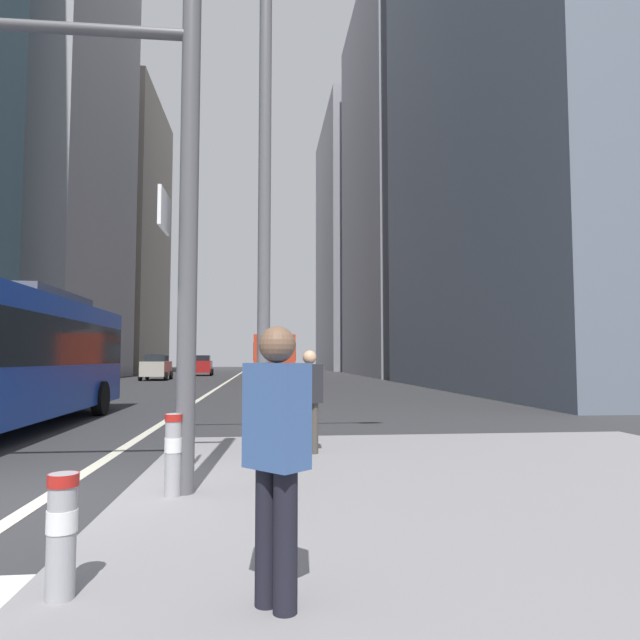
# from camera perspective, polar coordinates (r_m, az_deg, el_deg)

# --- Properties ---
(ground_plane) EXTENTS (160.00, 160.00, 0.00)m
(ground_plane) POSITION_cam_1_polar(r_m,az_deg,el_deg) (27.19, -11.32, -7.40)
(ground_plane) COLOR #303033
(median_island) EXTENTS (9.00, 10.00, 0.15)m
(median_island) POSITION_cam_1_polar(r_m,az_deg,el_deg) (6.87, 20.35, -17.23)
(median_island) COLOR gray
(median_island) RESTS_ON ground
(lane_centre_line) EXTENTS (0.20, 80.00, 0.01)m
(lane_centre_line) POSITION_cam_1_polar(r_m,az_deg,el_deg) (37.14, -9.82, -6.46)
(lane_centre_line) COLOR beige
(lane_centre_line) RESTS_ON ground
(office_tower_left_mid) EXTENTS (12.10, 18.91, 40.84)m
(office_tower_left_mid) POSITION_cam_1_polar(r_m,az_deg,el_deg) (52.67, -27.32, 17.35)
(office_tower_left_mid) COLOR #9E9EA3
(office_tower_left_mid) RESTS_ON ground
(office_tower_left_far) EXTENTS (11.45, 18.13, 32.97)m
(office_tower_left_far) POSITION_cam_1_polar(r_m,az_deg,el_deg) (72.00, -20.81, 8.19)
(office_tower_left_far) COLOR gray
(office_tower_left_far) RESTS_ON ground
(office_tower_right_mid) EXTENTS (10.48, 21.84, 38.60)m
(office_tower_right_mid) POSITION_cam_1_polar(r_m,az_deg,el_deg) (58.42, 9.05, 13.67)
(office_tower_right_mid) COLOR gray
(office_tower_right_mid) RESTS_ON ground
(office_tower_right_far) EXTENTS (11.77, 23.67, 36.64)m
(office_tower_right_far) POSITION_cam_1_polar(r_m,az_deg,el_deg) (82.65, 4.44, 7.69)
(office_tower_right_far) COLOR gray
(office_tower_right_far) RESTS_ON ground
(city_bus_blue_oncoming) EXTENTS (2.84, 11.82, 3.40)m
(city_bus_blue_oncoming) POSITION_cam_1_polar(r_m,az_deg,el_deg) (14.45, -29.96, -2.80)
(city_bus_blue_oncoming) COLOR #14389E
(city_bus_blue_oncoming) RESTS_ON ground
(city_bus_red_receding) EXTENTS (2.92, 10.63, 3.40)m
(city_bus_red_receding) POSITION_cam_1_polar(r_m,az_deg,el_deg) (38.42, -4.62, -3.69)
(city_bus_red_receding) COLOR red
(city_bus_red_receding) RESTS_ON ground
(car_oncoming_mid) EXTENTS (2.14, 4.27, 1.94)m
(car_oncoming_mid) POSITION_cam_1_polar(r_m,az_deg,el_deg) (44.30, -16.48, -4.67)
(car_oncoming_mid) COLOR #B2A899
(car_oncoming_mid) RESTS_ON ground
(car_receding_near) EXTENTS (2.10, 4.52, 1.94)m
(car_receding_near) POSITION_cam_1_polar(r_m,az_deg,el_deg) (48.60, -4.43, -4.74)
(car_receding_near) COLOR #232838
(car_receding_near) RESTS_ON ground
(car_receding_far) EXTENTS (2.09, 4.31, 1.94)m
(car_receding_far) POSITION_cam_1_polar(r_m,az_deg,el_deg) (52.40, -5.76, -4.67)
(car_receding_far) COLOR gold
(car_receding_far) RESTS_ON ground
(car_oncoming_far) EXTENTS (2.19, 4.08, 1.94)m
(car_oncoming_far) POSITION_cam_1_polar(r_m,az_deg,el_deg) (54.67, -12.03, -4.57)
(car_oncoming_far) COLOR maroon
(car_oncoming_far) RESTS_ON ground
(street_lamp_post) EXTENTS (5.50, 0.32, 8.00)m
(street_lamp_post) POSITION_cam_1_polar(r_m,az_deg,el_deg) (9.43, -5.68, 18.53)
(street_lamp_post) COLOR #56565B
(street_lamp_post) RESTS_ON median_island
(bollard_left) EXTENTS (0.20, 0.20, 0.79)m
(bollard_left) POSITION_cam_1_polar(r_m,az_deg,el_deg) (4.15, -25.03, -18.84)
(bollard_left) COLOR #99999E
(bollard_left) RESTS_ON median_island
(bollard_right) EXTENTS (0.20, 0.20, 0.91)m
(bollard_right) POSITION_cam_1_polar(r_m,az_deg,el_deg) (6.57, -14.87, -12.82)
(bollard_right) COLOR #99999E
(bollard_right) RESTS_ON median_island
(pedestrian_railing) EXTENTS (0.06, 3.49, 0.98)m
(pedestrian_railing) POSITION_cam_1_polar(r_m,az_deg,el_deg) (7.20, -4.20, -10.56)
(pedestrian_railing) COLOR black
(pedestrian_railing) RESTS_ON median_island
(pedestrian_waiting) EXTENTS (0.45, 0.38, 1.66)m
(pedestrian_waiting) POSITION_cam_1_polar(r_m,az_deg,el_deg) (9.00, -1.09, -7.86)
(pedestrian_waiting) COLOR #423D38
(pedestrian_waiting) RESTS_ON median_island
(pedestrian_far) EXTENTS (0.44, 0.44, 1.74)m
(pedestrian_far) POSITION_cam_1_polar(r_m,az_deg,el_deg) (3.56, -4.50, -13.09)
(pedestrian_far) COLOR black
(pedestrian_far) RESTS_ON median_island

